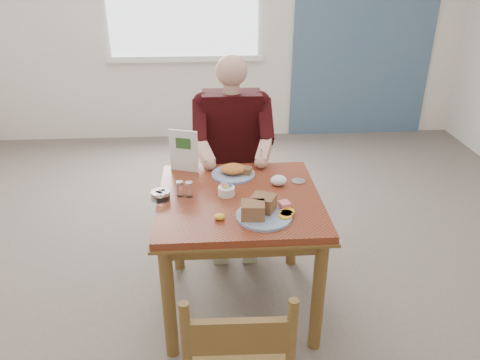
{
  "coord_description": "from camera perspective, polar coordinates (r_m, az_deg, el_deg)",
  "views": [
    {
      "loc": [
        -0.15,
        -2.3,
        1.97
      ],
      "look_at": [
        0.0,
        0.0,
        0.85
      ],
      "focal_mm": 35.0,
      "sensor_mm": 36.0,
      "label": 1
    }
  ],
  "objects": [
    {
      "name": "near_plate",
      "position": [
        2.4,
        2.71,
        -3.71
      ],
      "size": [
        0.35,
        0.35,
        0.1
      ],
      "color": "white",
      "rests_on": "table"
    },
    {
      "name": "caddy",
      "position": [
        2.61,
        -1.67,
        -1.34
      ],
      "size": [
        0.1,
        0.1,
        0.07
      ],
      "color": "white",
      "rests_on": "table"
    },
    {
      "name": "chair_far",
      "position": [
        3.44,
        -0.98,
        0.2
      ],
      "size": [
        0.42,
        0.42,
        0.95
      ],
      "color": "brown",
      "rests_on": "ground"
    },
    {
      "name": "menu",
      "position": [
        2.88,
        -6.88,
        3.58
      ],
      "size": [
        0.17,
        0.07,
        0.27
      ],
      "color": "white",
      "rests_on": "table"
    },
    {
      "name": "floor",
      "position": [
        3.03,
        -0.09,
        -14.63
      ],
      "size": [
        6.0,
        6.0,
        0.0
      ],
      "primitive_type": "plane",
      "color": "#5E544C",
      "rests_on": "ground"
    },
    {
      "name": "lemon_wedge",
      "position": [
        2.38,
        -2.51,
        -4.5
      ],
      "size": [
        0.07,
        0.06,
        0.03
      ],
      "primitive_type": "ellipsoid",
      "rotation": [
        0.0,
        0.0,
        -0.41
      ],
      "color": "yellow",
      "rests_on": "table"
    },
    {
      "name": "accent_panel",
      "position": [
        5.59,
        15.26,
        19.21
      ],
      "size": [
        1.6,
        0.02,
        2.8
      ],
      "primitive_type": "cube",
      "color": "#435F7C",
      "rests_on": "ground"
    },
    {
      "name": "shakers",
      "position": [
        2.61,
        -6.78,
        -1.09
      ],
      "size": [
        0.1,
        0.06,
        0.09
      ],
      "color": "white",
      "rests_on": "table"
    },
    {
      "name": "wall_back",
      "position": [
        5.33,
        -2.37,
        19.75
      ],
      "size": [
        5.5,
        0.0,
        5.5
      ],
      "primitive_type": "plane",
      "rotation": [
        1.57,
        0.0,
        0.0
      ],
      "color": "silver",
      "rests_on": "ground"
    },
    {
      "name": "diner",
      "position": [
        3.23,
        -0.94,
        4.84
      ],
      "size": [
        0.53,
        0.56,
        1.39
      ],
      "color": "gray",
      "rests_on": "chair_far"
    },
    {
      "name": "napkin",
      "position": [
        2.73,
        4.72,
        -0.04
      ],
      "size": [
        0.1,
        0.08,
        0.06
      ],
      "primitive_type": "ellipsoid",
      "rotation": [
        0.0,
        0.0,
        0.05
      ],
      "color": "white",
      "rests_on": "table"
    },
    {
      "name": "far_plate",
      "position": [
        2.84,
        -0.72,
        1.07
      ],
      "size": [
        0.34,
        0.34,
        0.07
      ],
      "color": "white",
      "rests_on": "table"
    },
    {
      "name": "creamer",
      "position": [
        2.6,
        -9.68,
        -1.82
      ],
      "size": [
        0.12,
        0.12,
        0.05
      ],
      "color": "white",
      "rests_on": "table"
    },
    {
      "name": "metal_dish",
      "position": [
        2.79,
        7.13,
        -0.15
      ],
      "size": [
        0.09,
        0.09,
        0.01
      ],
      "primitive_type": "cylinder",
      "rotation": [
        0.0,
        0.0,
        -0.15
      ],
      "color": "silver",
      "rests_on": "table"
    },
    {
      "name": "table",
      "position": [
        2.66,
        -0.1,
        -4.12
      ],
      "size": [
        0.92,
        0.92,
        0.75
      ],
      "color": "brown",
      "rests_on": "ground"
    }
  ]
}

